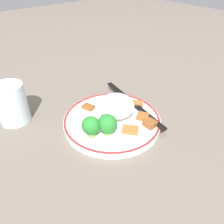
% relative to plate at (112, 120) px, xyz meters
% --- Properties ---
extents(ground_plane, '(3.00, 3.00, 0.00)m').
position_rel_plate_xyz_m(ground_plane, '(0.00, 0.00, -0.01)').
color(ground_plane, '#665B51').
extents(plate, '(0.23, 0.23, 0.02)m').
position_rel_plate_xyz_m(plate, '(0.00, 0.00, 0.00)').
color(plate, white).
rests_on(plate, ground_plane).
extents(rice_mound, '(0.09, 0.09, 0.05)m').
position_rel_plate_xyz_m(rice_mound, '(-0.02, -0.01, 0.03)').
color(rice_mound, white).
rests_on(rice_mound, plate).
extents(broccoli_back_left, '(0.04, 0.04, 0.05)m').
position_rel_plate_xyz_m(broccoli_back_left, '(0.08, 0.02, 0.04)').
color(broccoli_back_left, '#7FB756').
rests_on(broccoli_back_left, plate).
extents(broccoli_back_center, '(0.04, 0.04, 0.05)m').
position_rel_plate_xyz_m(broccoli_back_center, '(0.04, 0.04, 0.03)').
color(broccoli_back_center, '#7FB756').
rests_on(broccoli_back_center, plate).
extents(meat_near_front, '(0.03, 0.04, 0.01)m').
position_rel_plate_xyz_m(meat_near_front, '(-0.09, 0.00, 0.01)').
color(meat_near_front, '#995B28').
rests_on(meat_near_front, plate).
extents(meat_near_left, '(0.03, 0.03, 0.01)m').
position_rel_plate_xyz_m(meat_near_left, '(0.01, -0.00, 0.01)').
color(meat_near_left, '#9E6633').
rests_on(meat_near_left, plate).
extents(meat_near_right, '(0.04, 0.04, 0.01)m').
position_rel_plate_xyz_m(meat_near_right, '(-0.06, 0.05, 0.01)').
color(meat_near_right, brown).
rests_on(meat_near_right, plate).
extents(meat_near_back, '(0.03, 0.03, 0.01)m').
position_rel_plate_xyz_m(meat_near_back, '(-0.05, 0.08, 0.01)').
color(meat_near_back, brown).
rests_on(meat_near_back, plate).
extents(meat_on_rice_edge, '(0.03, 0.03, 0.01)m').
position_rel_plate_xyz_m(meat_on_rice_edge, '(0.02, -0.07, 0.01)').
color(meat_on_rice_edge, brown).
rests_on(meat_on_rice_edge, plate).
extents(meat_mid_left, '(0.04, 0.04, 0.01)m').
position_rel_plate_xyz_m(meat_mid_left, '(-0.00, 0.06, 0.01)').
color(meat_mid_left, '#995B28').
rests_on(meat_mid_left, plate).
extents(meat_mid_right, '(0.04, 0.04, 0.01)m').
position_rel_plate_xyz_m(meat_mid_right, '(-0.04, -0.02, 0.01)').
color(meat_mid_right, brown).
rests_on(meat_mid_right, plate).
extents(chopsticks, '(0.06, 0.25, 0.01)m').
position_rel_plate_xyz_m(chopsticks, '(-0.08, -0.01, 0.01)').
color(chopsticks, black).
rests_on(chopsticks, plate).
extents(drinking_glass, '(0.07, 0.07, 0.10)m').
position_rel_plate_xyz_m(drinking_glass, '(0.17, -0.17, 0.04)').
color(drinking_glass, silver).
rests_on(drinking_glass, ground_plane).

